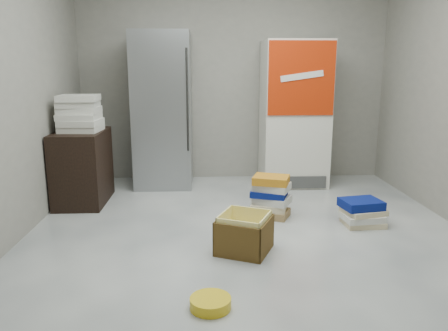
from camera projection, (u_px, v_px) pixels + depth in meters
name	position (u px, v px, depth m)	size (l,w,h in m)	color
ground	(252.00, 250.00, 3.60)	(5.00, 5.00, 0.00)	silver
room_shell	(255.00, 22.00, 3.21)	(4.04, 5.04, 2.82)	gray
steel_fridge	(163.00, 111.00, 5.43)	(0.70, 0.72, 1.90)	#A0A2A8
coke_cooler	(294.00, 114.00, 5.51)	(0.80, 0.73, 1.80)	silver
wood_shelf	(83.00, 167.00, 4.80)	(0.50, 0.80, 0.80)	black
supply_box_stack	(80.00, 113.00, 4.67)	(0.44, 0.45, 0.39)	silver
phonebook_stack_main	(271.00, 196.00, 4.38)	(0.45, 0.40, 0.42)	olive
phonebook_stack_side	(362.00, 213.00, 4.16)	(0.44, 0.37, 0.25)	beige
cardboard_box	(244.00, 236.00, 3.56)	(0.52, 0.52, 0.32)	yellow
bucket_lid	(210.00, 303.00, 2.73)	(0.26, 0.26, 0.07)	yellow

